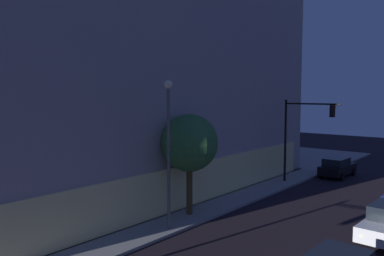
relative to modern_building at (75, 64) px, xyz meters
The scene contains 5 objects.
modern_building is the anchor object (origin of this frame).
traffic_light_far_corner 19.34m from the modern_building, 60.95° to the right, with size 0.32×4.42×6.50m.
street_lamp_sidewalk 16.96m from the modern_building, 108.37° to the right, with size 0.44×0.44×7.65m.
sidewalk_tree 15.87m from the modern_building, 99.92° to the right, with size 3.31×3.31×5.82m.
car_black 24.00m from the modern_building, 51.28° to the right, with size 4.32×2.13×1.65m.
Camera 1 is at (-8.74, -6.67, 7.15)m, focal length 37.34 mm.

